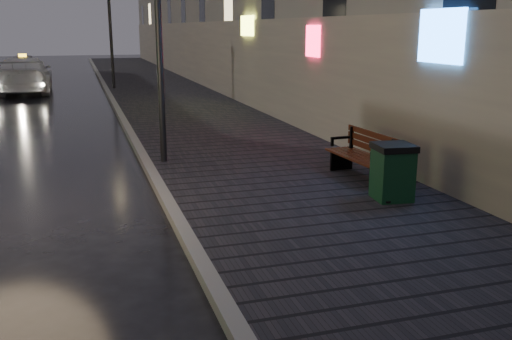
{
  "coord_description": "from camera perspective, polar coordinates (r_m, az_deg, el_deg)",
  "views": [
    {
      "loc": [
        0.18,
        -5.97,
        2.94
      ],
      "look_at": [
        2.67,
        1.99,
        0.85
      ],
      "focal_mm": 40.0,
      "sensor_mm": 36.0,
      "label": 1
    }
  ],
  "objects": [
    {
      "name": "bench",
      "position": [
        10.97,
        10.75,
        1.48
      ],
      "size": [
        0.71,
        1.78,
        0.89
      ],
      "rotation": [
        0.0,
        0.0,
        0.06
      ],
      "color": "black",
      "rests_on": "sidewalk"
    },
    {
      "name": "ground",
      "position": [
        6.66,
        -17.54,
        -12.85
      ],
      "size": [
        120.0,
        120.0,
        0.0
      ],
      "primitive_type": "plane",
      "color": "black",
      "rests_on": "ground"
    },
    {
      "name": "lamp_far",
      "position": [
        28.02,
        -14.43,
        14.76
      ],
      "size": [
        0.36,
        0.36,
        5.28
      ],
      "color": "black",
      "rests_on": "sidewalk"
    },
    {
      "name": "taxi_mid",
      "position": [
        28.51,
        -22.16,
        8.78
      ],
      "size": [
        2.38,
        5.69,
        1.64
      ],
      "primitive_type": "imported",
      "rotation": [
        0.0,
        0.0,
        3.16
      ],
      "color": "silver",
      "rests_on": "ground"
    },
    {
      "name": "car_far",
      "position": [
        40.99,
        -22.14,
        9.83
      ],
      "size": [
        1.56,
        3.76,
        1.27
      ],
      "primitive_type": "imported",
      "rotation": [
        0.0,
        0.0,
        3.12
      ],
      "color": "#9E9DA5",
      "rests_on": "ground"
    },
    {
      "name": "curb",
      "position": [
        27.15,
        -14.61,
        7.56
      ],
      "size": [
        0.2,
        58.0,
        0.15
      ],
      "primitive_type": "cube",
      "color": "slate",
      "rests_on": "ground"
    },
    {
      "name": "sidewalk",
      "position": [
        27.37,
        -9.55,
        7.87
      ],
      "size": [
        4.6,
        58.0,
        0.15
      ],
      "primitive_type": "cube",
      "color": "black",
      "rests_on": "ground"
    },
    {
      "name": "trash_bin",
      "position": [
        9.69,
        13.5,
        -0.14
      ],
      "size": [
        0.68,
        0.68,
        0.94
      ],
      "rotation": [
        0.0,
        0.0,
        -0.11
      ],
      "color": "#0D321A",
      "rests_on": "sidewalk"
    }
  ]
}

